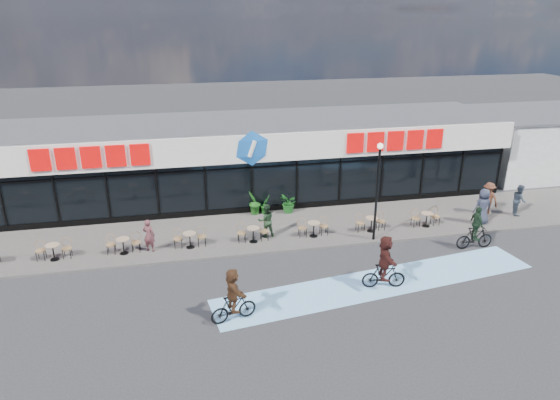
% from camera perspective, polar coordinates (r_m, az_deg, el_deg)
% --- Properties ---
extents(ground, '(120.00, 120.00, 0.00)m').
position_cam_1_polar(ground, '(21.49, -0.27, -8.57)').
color(ground, '#28282B').
rests_on(ground, ground).
extents(sidewalk, '(44.00, 5.00, 0.10)m').
position_cam_1_polar(sidewalk, '(25.41, -2.30, -3.55)').
color(sidewalk, '#55504B').
rests_on(sidewalk, ground).
extents(bike_lane, '(14.17, 4.13, 0.01)m').
position_cam_1_polar(bike_lane, '(21.32, 11.30, -9.26)').
color(bike_lane, '#7DBCED').
rests_on(bike_lane, ground).
extents(building, '(30.60, 6.57, 4.75)m').
position_cam_1_polar(building, '(29.66, -4.12, 4.78)').
color(building, black).
rests_on(building, ground).
extents(neighbour_building, '(9.20, 7.20, 4.11)m').
position_cam_1_polar(neighbour_building, '(38.97, 27.22, 6.02)').
color(neighbour_building, silver).
rests_on(neighbour_building, ground).
extents(lamp_post, '(0.28, 0.28, 4.82)m').
position_cam_1_polar(lamp_post, '(23.73, 11.08, 1.88)').
color(lamp_post, black).
rests_on(lamp_post, sidewalk).
extents(bistro_set_1, '(1.54, 0.62, 0.90)m').
position_cam_1_polar(bistro_set_1, '(24.56, -24.46, -5.18)').
color(bistro_set_1, tan).
rests_on(bistro_set_1, sidewalk).
extents(bistro_set_2, '(1.54, 0.62, 0.90)m').
position_cam_1_polar(bistro_set_2, '(24.02, -17.47, -4.77)').
color(bistro_set_2, tan).
rests_on(bistro_set_2, sidewalk).
extents(bistro_set_3, '(1.54, 0.62, 0.90)m').
position_cam_1_polar(bistro_set_3, '(23.85, -10.28, -4.27)').
color(bistro_set_3, tan).
rests_on(bistro_set_3, sidewalk).
extents(bistro_set_4, '(1.54, 0.62, 0.90)m').
position_cam_1_polar(bistro_set_4, '(24.06, -3.11, -3.71)').
color(bistro_set_4, tan).
rests_on(bistro_set_4, sidewalk).
extents(bistro_set_5, '(1.54, 0.62, 0.90)m').
position_cam_1_polar(bistro_set_5, '(24.64, 3.82, -3.11)').
color(bistro_set_5, tan).
rests_on(bistro_set_5, sidewalk).
extents(bistro_set_6, '(1.54, 0.62, 0.90)m').
position_cam_1_polar(bistro_set_6, '(25.56, 10.33, -2.51)').
color(bistro_set_6, tan).
rests_on(bistro_set_6, sidewalk).
extents(bistro_set_7, '(1.54, 0.62, 0.90)m').
position_cam_1_polar(bistro_set_7, '(26.79, 16.32, -1.92)').
color(bistro_set_7, tan).
rests_on(bistro_set_7, sidewalk).
extents(potted_plant_left, '(0.87, 0.94, 1.37)m').
position_cam_1_polar(potted_plant_left, '(27.04, -2.96, -0.31)').
color(potted_plant_left, '#20641C').
rests_on(potted_plant_left, sidewalk).
extents(potted_plant_mid, '(1.00, 1.11, 1.10)m').
position_cam_1_polar(potted_plant_mid, '(27.30, 1.03, -0.37)').
color(potted_plant_mid, '#19591C').
rests_on(potted_plant_mid, sidewalk).
extents(potted_plant_right, '(0.74, 0.71, 1.05)m').
position_cam_1_polar(potted_plant_right, '(27.26, -1.68, -0.48)').
color(potted_plant_right, '#195919').
rests_on(potted_plant_right, sidewalk).
extents(patron_left, '(0.68, 0.57, 1.57)m').
position_cam_1_polar(patron_left, '(23.72, -14.75, -3.92)').
color(patron_left, brown).
rests_on(patron_left, sidewalk).
extents(patron_right, '(0.86, 0.70, 1.69)m').
position_cam_1_polar(patron_right, '(24.39, -1.61, -2.34)').
color(patron_right, '#1B321D').
rests_on(patron_right, sidewalk).
extents(pedestrian_a, '(1.04, 1.32, 1.79)m').
position_cam_1_polar(pedestrian_a, '(29.31, 22.71, 0.18)').
color(pedestrian_a, '#512C1D').
rests_on(pedestrian_a, sidewalk).
extents(pedestrian_b, '(0.93, 1.02, 1.69)m').
position_cam_1_polar(pedestrian_b, '(29.92, 25.65, 0.03)').
color(pedestrian_b, '#2C3744').
rests_on(pedestrian_b, sidewalk).
extents(pedestrian_c, '(0.94, 0.61, 1.91)m').
position_cam_1_polar(pedestrian_c, '(27.81, 22.17, -0.69)').
color(pedestrian_c, '#2A2F42').
rests_on(pedestrian_c, sidewalk).
extents(cyclist_a, '(1.82, 1.78, 2.29)m').
position_cam_1_polar(cyclist_a, '(20.52, 11.87, -7.16)').
color(cyclist_a, black).
rests_on(cyclist_a, ground).
extents(cyclist_b, '(1.83, 0.99, 2.11)m').
position_cam_1_polar(cyclist_b, '(25.11, 21.44, -3.45)').
color(cyclist_b, black).
rests_on(cyclist_b, ground).
extents(cyclist_c, '(1.81, 1.61, 2.10)m').
position_cam_1_polar(cyclist_c, '(18.24, -5.38, -11.04)').
color(cyclist_c, black).
rests_on(cyclist_c, ground).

